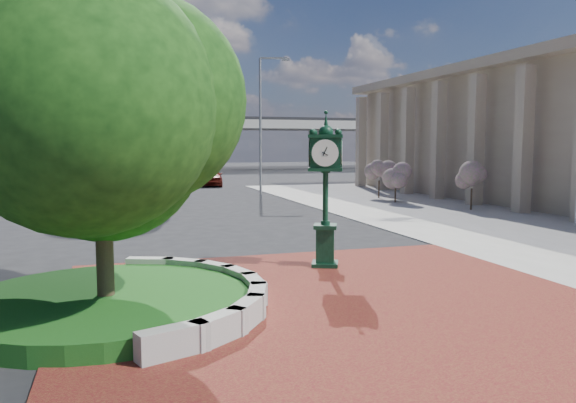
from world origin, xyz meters
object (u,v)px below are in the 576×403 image
at_px(post_clock, 326,183).
at_px(street_lamp_near, 264,115).
at_px(street_lamp_far, 125,128).
at_px(parked_car, 211,176).

xyz_separation_m(post_clock, street_lamp_near, (4.57, 24.34, 3.29)).
xyz_separation_m(post_clock, street_lamp_far, (-4.83, 36.95, 2.65)).
height_order(parked_car, street_lamp_far, street_lamp_far).
bearing_deg(parked_car, street_lamp_far, 163.84).
distance_m(parked_car, street_lamp_far, 8.87).
relative_size(parked_car, street_lamp_near, 0.51).
bearing_deg(street_lamp_near, street_lamp_far, 126.69).
distance_m(post_clock, street_lamp_near, 24.98).
xyz_separation_m(parked_car, street_lamp_far, (-7.04, 3.32, 4.25)).
height_order(street_lamp_near, street_lamp_far, street_lamp_near).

